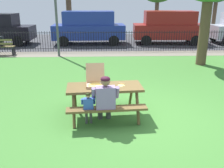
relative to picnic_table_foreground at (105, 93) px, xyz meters
name	(u,v)px	position (x,y,z in m)	size (l,w,h in m)	color
ground	(131,88)	(0.89, 2.04, -0.61)	(28.00, 12.42, 0.02)	#427E33
cobblestone_walkway	(120,54)	(0.89, 7.55, -0.60)	(28.00, 1.40, 0.01)	gray
street_asphalt	(115,41)	(0.89, 12.02, -0.60)	(28.00, 7.54, 0.01)	#38383D
picnic_table_foreground	(105,93)	(0.00, 0.00, 0.00)	(1.90, 1.61, 0.79)	brown
pizza_box_open	(96,81)	(-0.21, 0.09, 0.27)	(0.49, 0.55, 0.50)	tan
pizza_slice_on_table	(121,85)	(0.41, 0.07, 0.18)	(0.17, 0.22, 0.02)	#F7D169
adult_at_table	(105,98)	(0.01, -0.50, 0.06)	(0.62, 0.61, 1.19)	#424242
child_at_table	(88,106)	(-0.37, -0.56, -0.09)	(0.32, 0.32, 0.83)	#484848
iron_fence_streetside	(119,41)	(0.89, 8.25, -0.02)	(20.14, 0.03, 1.13)	black
parked_car_center	(89,27)	(-0.90, 10.84, 0.50)	(4.65, 2.06, 2.08)	navy
parked_car_right	(169,27)	(4.35, 10.84, 0.50)	(4.70, 2.16, 2.08)	maroon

